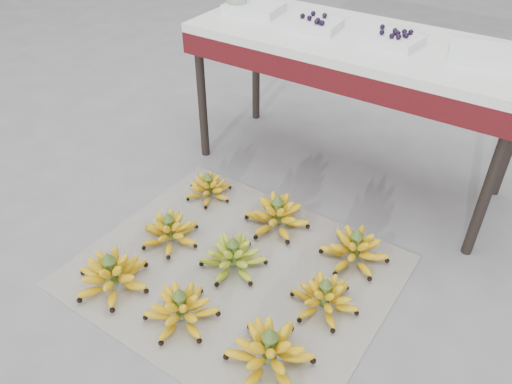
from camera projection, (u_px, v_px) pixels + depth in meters
The scene contains 16 objects.
ground at pixel (213, 269), 2.12m from camera, with size 60.00×60.00×0.00m, color slate.
newspaper_mat at pixel (235, 271), 2.11m from camera, with size 1.25×1.05×0.01m, color silver.
bunch_front_left at pixel (112, 275), 2.00m from camera, with size 0.37×0.37×0.19m.
bunch_front_center at pixel (181, 309), 1.87m from camera, with size 0.35×0.35×0.17m.
bunch_front_right at pixel (270, 351), 1.72m from camera, with size 0.32×0.32×0.19m.
bunch_mid_left at pixel (170, 231), 2.23m from camera, with size 0.34×0.34×0.16m.
bunch_mid_center at pixel (233, 257), 2.09m from camera, with size 0.37×0.37×0.17m.
bunch_mid_right at pixel (325, 297), 1.92m from camera, with size 0.30×0.30×0.16m.
bunch_back_left at pixel (209, 188), 2.49m from camera, with size 0.28×0.28×0.14m.
bunch_back_center at pixel (277, 215), 2.31m from camera, with size 0.37×0.37×0.18m.
bunch_back_right at pixel (355, 249), 2.13m from camera, with size 0.35×0.35×0.18m.
vendor_table at pixel (357, 54), 2.30m from camera, with size 1.56×0.62×0.75m.
tray_far_left at pixel (254, 8), 2.50m from camera, with size 0.29×0.22×0.04m.
tray_left at pixel (313, 24), 2.31m from camera, with size 0.26×0.20×0.06m.
tray_right at pixel (393, 39), 2.16m from camera, with size 0.26×0.20×0.06m.
tray_far_right at pixel (484, 54), 2.02m from camera, with size 0.31×0.25×0.04m.
Camera 1 is at (0.97, -1.15, 1.54)m, focal length 35.00 mm.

